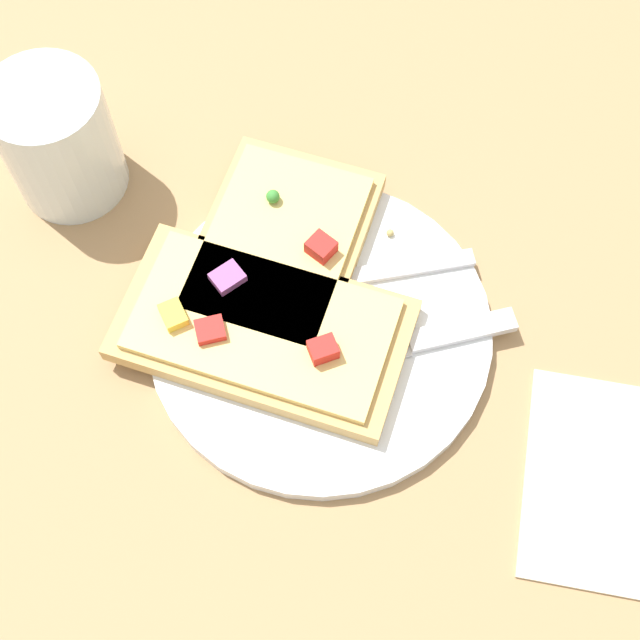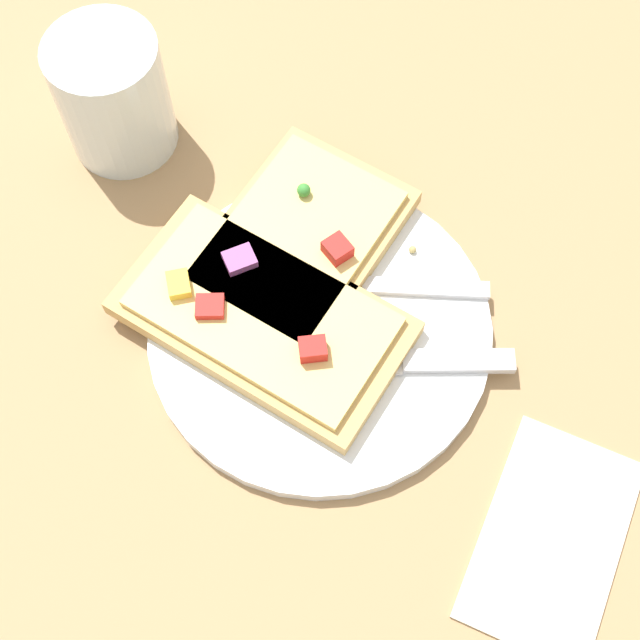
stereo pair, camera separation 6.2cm
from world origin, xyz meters
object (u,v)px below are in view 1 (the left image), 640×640
Objects in this scene: plate at (320,330)px; pizza_slice_main at (263,328)px; knife at (397,345)px; napkin at (591,479)px; fork at (312,284)px; drinking_glass at (58,140)px; pizza_slice_corner at (279,248)px.

pizza_slice_main reaches higher than plate.
knife is 0.91× the size of pizza_slice_main.
napkin is at bearing -110.44° from plate.
knife reaches higher than fork.
drinking_glass is 0.44m from napkin.
knife is 0.16m from napkin.
fork is 0.97× the size of pizza_slice_main.
pizza_slice_corner reaches higher than napkin.
drinking_glass is at bearing 65.91° from plate.
napkin is (-0.06, -0.23, -0.02)m from pizza_slice_main.
drinking_glass is (0.09, 0.21, 0.04)m from plate.
pizza_slice_main is at bearing -170.37° from pizza_slice_corner.
plate is 1.26× the size of knife.
knife is (-0.04, -0.07, 0.00)m from fork.
knife is at bearing -167.56° from pizza_slice_main.
pizza_slice_main is 0.24m from napkin.
fork is 0.08m from knife.
pizza_slice_main is (-0.01, 0.04, 0.02)m from plate.
pizza_slice_corner is at bearing 37.82° from plate.
plate is at bearing -152.60° from pizza_slice_main.
drinking_glass is (0.04, 0.17, 0.03)m from pizza_slice_corner.
plate is 2.43× the size of drinking_glass.
fork is at bearing -107.64° from drinking_glass.
fork is 1.43× the size of napkin.
fork is at bearing -113.06° from pizza_slice_main.
pizza_slice_corner is 0.27m from napkin.
pizza_slice_main is 0.21m from drinking_glass.
plate is 1.69× the size of napkin.
pizza_slice_corner is (0.06, 0.10, 0.01)m from knife.
drinking_glass is (0.10, 0.27, 0.04)m from knife.
knife is 0.29m from drinking_glass.
drinking_glass reaches higher than plate.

